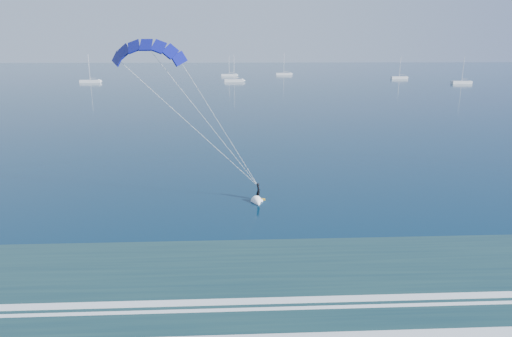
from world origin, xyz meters
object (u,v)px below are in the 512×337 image
(sailboat_2, at_px, (229,75))
(sailboat_6, at_px, (462,82))
(sailboat_4, at_px, (284,74))
(sailboat_3, at_px, (234,80))
(sailboat_5, at_px, (399,77))
(sailboat_1, at_px, (90,81))
(kitesurfer_rig, at_px, (205,119))

(sailboat_2, relative_size, sailboat_6, 0.99)
(sailboat_4, bearing_deg, sailboat_2, -162.86)
(sailboat_3, relative_size, sailboat_6, 1.05)
(sailboat_4, distance_m, sailboat_5, 63.76)
(sailboat_3, height_order, sailboat_6, sailboat_3)
(sailboat_1, distance_m, sailboat_2, 74.35)
(kitesurfer_rig, height_order, sailboat_2, kitesurfer_rig)
(sailboat_2, bearing_deg, sailboat_6, -29.07)
(sailboat_4, xyz_separation_m, sailboat_5, (53.99, -33.91, -0.01))
(sailboat_1, relative_size, sailboat_3, 1.02)
(sailboat_6, bearing_deg, sailboat_2, 150.93)
(sailboat_3, distance_m, sailboat_4, 57.57)
(kitesurfer_rig, bearing_deg, sailboat_5, 65.09)
(sailboat_1, height_order, sailboat_2, sailboat_1)
(sailboat_3, xyz_separation_m, sailboat_4, (28.04, 50.28, -0.00))
(sailboat_2, height_order, sailboat_3, sailboat_3)
(sailboat_1, xyz_separation_m, sailboat_3, (63.94, 1.13, -0.00))
(sailboat_1, distance_m, sailboat_3, 63.95)
(kitesurfer_rig, distance_m, sailboat_1, 176.69)
(sailboat_5, bearing_deg, sailboat_6, -62.94)
(sailboat_2, xyz_separation_m, sailboat_4, (30.61, 9.44, 0.00))
(kitesurfer_rig, relative_size, sailboat_6, 1.49)
(kitesurfer_rig, height_order, sailboat_4, kitesurfer_rig)
(sailboat_2, bearing_deg, sailboat_1, -145.64)
(kitesurfer_rig, bearing_deg, sailboat_4, 81.85)
(sailboat_2, distance_m, sailboat_6, 115.22)
(sailboat_3, height_order, sailboat_5, sailboat_3)
(kitesurfer_rig, distance_m, sailboat_3, 167.02)
(sailboat_3, relative_size, sailboat_5, 1.10)
(sailboat_3, relative_size, sailboat_4, 1.01)
(sailboat_1, bearing_deg, sailboat_2, 34.36)
(sailboat_4, bearing_deg, sailboat_6, -43.03)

